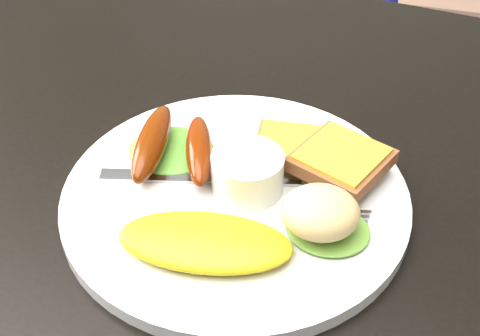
% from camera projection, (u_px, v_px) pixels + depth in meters
% --- Properties ---
extents(dining_table, '(1.20, 0.80, 0.04)m').
position_uv_depth(dining_table, '(203.00, 184.00, 0.62)').
color(dining_table, black).
rests_on(dining_table, ground).
extents(plate, '(0.29, 0.29, 0.01)m').
position_uv_depth(plate, '(235.00, 198.00, 0.57)').
color(plate, white).
rests_on(plate, dining_table).
extents(lettuce_left, '(0.09, 0.09, 0.01)m').
position_uv_depth(lettuce_left, '(171.00, 150.00, 0.60)').
color(lettuce_left, '#26921A').
rests_on(lettuce_left, plate).
extents(lettuce_right, '(0.07, 0.07, 0.01)m').
position_uv_depth(lettuce_right, '(328.00, 229.00, 0.53)').
color(lettuce_right, '#57872B').
rests_on(lettuce_right, plate).
extents(omelette, '(0.15, 0.10, 0.02)m').
position_uv_depth(omelette, '(205.00, 242.00, 0.51)').
color(omelette, yellow).
rests_on(omelette, plate).
extents(sausage_a, '(0.05, 0.11, 0.03)m').
position_uv_depth(sausage_a, '(152.00, 142.00, 0.59)').
color(sausage_a, '#602303').
rests_on(sausage_a, lettuce_left).
extents(sausage_b, '(0.06, 0.10, 0.02)m').
position_uv_depth(sausage_b, '(199.00, 150.00, 0.58)').
color(sausage_b, '#5F2B07').
rests_on(sausage_b, lettuce_left).
extents(ramekin, '(0.08, 0.08, 0.04)m').
position_uv_depth(ramekin, '(247.00, 173.00, 0.56)').
color(ramekin, white).
rests_on(ramekin, plate).
extents(toast_a, '(0.08, 0.08, 0.01)m').
position_uv_depth(toast_a, '(290.00, 148.00, 0.60)').
color(toast_a, brown).
rests_on(toast_a, plate).
extents(toast_b, '(0.09, 0.09, 0.01)m').
position_uv_depth(toast_b, '(341.00, 160.00, 0.57)').
color(toast_b, brown).
rests_on(toast_b, toast_a).
extents(potato_salad, '(0.08, 0.08, 0.03)m').
position_uv_depth(potato_salad, '(320.00, 212.00, 0.51)').
color(potato_salad, beige).
rests_on(potato_salad, lettuce_right).
extents(fork, '(0.17, 0.07, 0.00)m').
position_uv_depth(fork, '(200.00, 178.00, 0.58)').
color(fork, '#ADAFB7').
rests_on(fork, plate).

